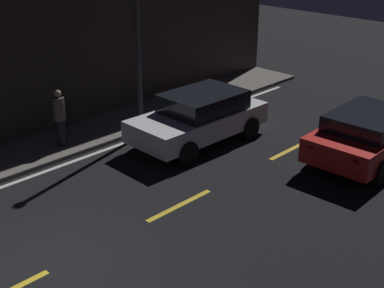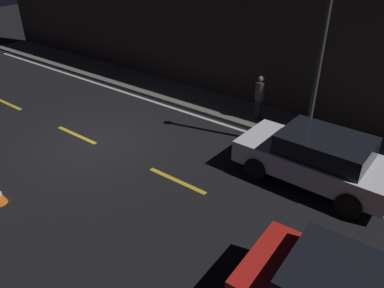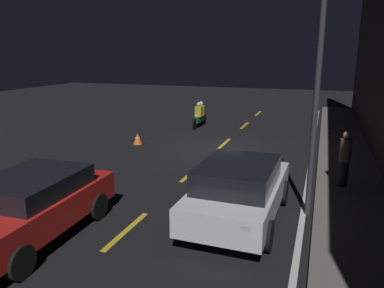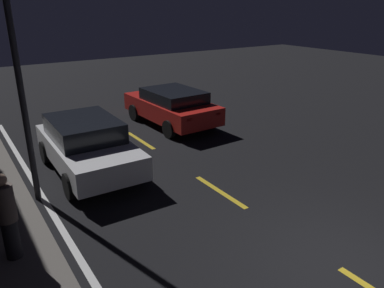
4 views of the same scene
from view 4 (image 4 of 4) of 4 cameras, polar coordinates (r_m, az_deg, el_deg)
name	(u,v)px [view 4 (image 4 of 4)]	position (r m, az deg, el deg)	size (l,w,h in m)	color
ground_plane	(340,269)	(7.51, 21.63, -17.24)	(56.00, 56.00, 0.00)	black
lane_dash_d	(220,191)	(9.50, 4.30, -7.23)	(2.00, 0.14, 0.01)	gold
lane_dash_e	(140,140)	(13.02, -7.88, 0.56)	(2.00, 0.14, 0.01)	gold
sedan_white	(87,144)	(10.71, -15.72, -0.03)	(4.22, 2.06, 1.48)	silver
taxi_red	(172,106)	(14.42, -3.12, 5.86)	(4.28, 2.14, 1.39)	red
pedestrian	(7,216)	(7.40, -26.33, -9.85)	(0.34, 0.34, 1.65)	black
street_lamp	(17,64)	(8.91, -25.18, 11.02)	(0.28, 0.28, 5.76)	#333338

